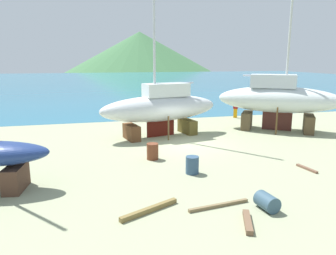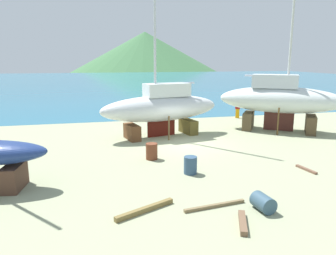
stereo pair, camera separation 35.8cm
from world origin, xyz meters
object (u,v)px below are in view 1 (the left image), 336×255
at_px(worker, 235,109).
at_px(sailboat_small_center, 278,99).
at_px(barrel_rust_far, 192,165).
at_px(barrel_tar_black, 267,202).
at_px(barrel_blue_faded, 153,151).
at_px(sailboat_far_slipway, 161,107).

bearing_deg(worker, sailboat_small_center, -141.88).
bearing_deg(barrel_rust_far, barrel_tar_black, -71.25).
bearing_deg(barrel_tar_black, barrel_blue_faded, 112.35).
relative_size(barrel_rust_far, barrel_tar_black, 1.00).
distance_m(sailboat_small_center, barrel_blue_faded, 12.18).
bearing_deg(barrel_rust_far, barrel_blue_faded, 117.76).
relative_size(sailboat_small_center, worker, 8.25).
bearing_deg(sailboat_small_center, barrel_rust_far, -107.41).
xyz_separation_m(sailboat_far_slipway, worker, (8.58, 5.61, -1.26)).
relative_size(sailboat_small_center, sailboat_far_slipway, 0.88).
xyz_separation_m(barrel_blue_faded, barrel_tar_black, (2.92, -7.11, -0.14)).
height_order(worker, barrel_blue_faded, worker).
distance_m(worker, barrel_rust_far, 16.24).
distance_m(worker, barrel_blue_faded, 14.97).
height_order(sailboat_small_center, barrel_blue_faded, sailboat_small_center).
xyz_separation_m(sailboat_small_center, worker, (-0.66, 5.91, -1.60)).
bearing_deg(sailboat_small_center, sailboat_far_slipway, -148.33).
xyz_separation_m(worker, barrel_rust_far, (-8.83, -13.62, -0.45)).
bearing_deg(barrel_rust_far, sailboat_small_center, 39.08).
bearing_deg(barrel_rust_far, worker, 57.04).
bearing_deg(barrel_rust_far, sailboat_far_slipway, 88.18).
xyz_separation_m(sailboat_small_center, barrel_blue_faded, (-10.93, -4.98, -2.03)).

